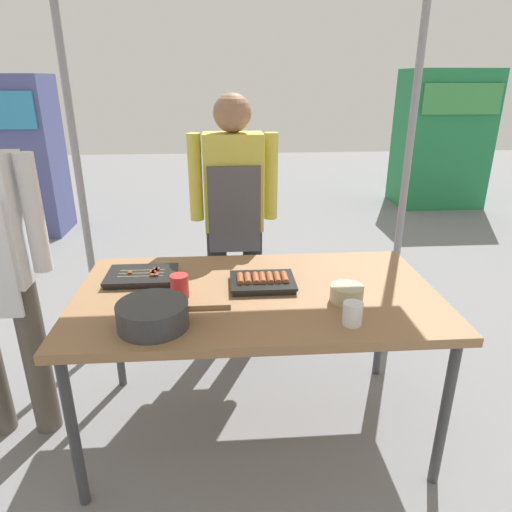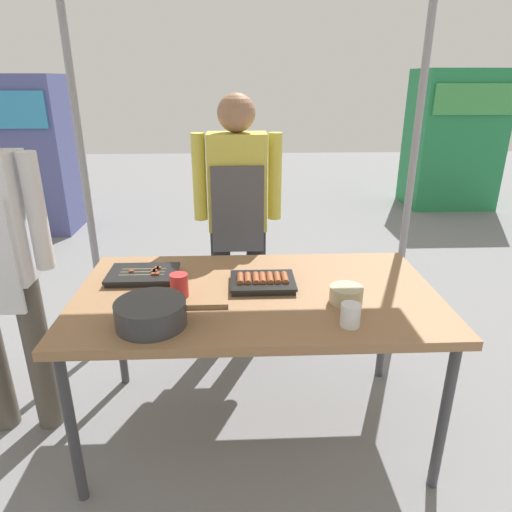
# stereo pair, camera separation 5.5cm
# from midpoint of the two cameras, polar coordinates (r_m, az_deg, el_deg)

# --- Properties ---
(ground_plane) EXTENTS (18.00, 18.00, 0.00)m
(ground_plane) POSITION_cam_midpoint_polar(r_m,az_deg,el_deg) (2.45, -0.60, -20.45)
(ground_plane) COLOR slate
(stall_table) EXTENTS (1.60, 0.90, 0.75)m
(stall_table) POSITION_cam_midpoint_polar(r_m,az_deg,el_deg) (2.05, -0.67, -5.79)
(stall_table) COLOR #9E724C
(stall_table) RESTS_ON ground
(tray_grilled_sausages) EXTENTS (0.29, 0.23, 0.05)m
(tray_grilled_sausages) POSITION_cam_midpoint_polar(r_m,az_deg,el_deg) (2.07, 0.07, -3.22)
(tray_grilled_sausages) COLOR black
(tray_grilled_sausages) RESTS_ON stall_table
(tray_meat_skewers) EXTENTS (0.32, 0.23, 0.04)m
(tray_meat_skewers) POSITION_cam_midpoint_polar(r_m,az_deg,el_deg) (2.22, -14.77, -2.43)
(tray_meat_skewers) COLOR black
(tray_meat_skewers) RESTS_ON stall_table
(cooking_wok) EXTENTS (0.43, 0.27, 0.10)m
(cooking_wok) POSITION_cam_midpoint_polar(r_m,az_deg,el_deg) (1.78, -13.62, -7.08)
(cooking_wok) COLOR #38383A
(cooking_wok) RESTS_ON stall_table
(condiment_bowl) EXTENTS (0.14, 0.14, 0.07)m
(condiment_bowl) POSITION_cam_midpoint_polar(r_m,az_deg,el_deg) (1.97, 10.50, -4.63)
(condiment_bowl) COLOR #BFB28C
(condiment_bowl) RESTS_ON stall_table
(drink_cup_near_edge) EXTENTS (0.08, 0.08, 0.10)m
(drink_cup_near_edge) POSITION_cam_midpoint_polar(r_m,az_deg,el_deg) (1.99, -10.33, -3.75)
(drink_cup_near_edge) COLOR red
(drink_cup_near_edge) RESTS_ON stall_table
(drink_cup_by_wok) EXTENTS (0.08, 0.08, 0.09)m
(drink_cup_by_wok) POSITION_cam_midpoint_polar(r_m,az_deg,el_deg) (1.79, 11.14, -7.10)
(drink_cup_by_wok) COLOR white
(drink_cup_by_wok) RESTS_ON stall_table
(vendor_woman) EXTENTS (0.52, 0.23, 1.56)m
(vendor_woman) POSITION_cam_midpoint_polar(r_m,az_deg,el_deg) (2.73, -3.36, 6.18)
(vendor_woman) COLOR black
(vendor_woman) RESTS_ON ground
(neighbor_stall_left) EXTENTS (1.09, 0.80, 1.75)m
(neighbor_stall_left) POSITION_cam_midpoint_polar(r_m,az_deg,el_deg) (6.74, 21.96, 13.44)
(neighbor_stall_left) COLOR #237F47
(neighbor_stall_left) RESTS_ON ground
(neighbor_stall_right) EXTENTS (0.94, 0.63, 1.68)m
(neighbor_stall_right) POSITION_cam_midpoint_polar(r_m,az_deg,el_deg) (5.67, -28.34, 10.87)
(neighbor_stall_right) COLOR #4C518C
(neighbor_stall_right) RESTS_ON ground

